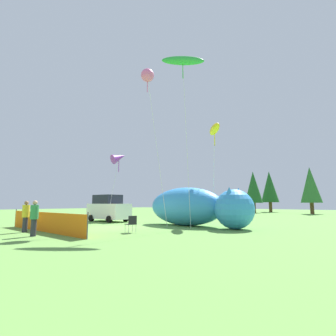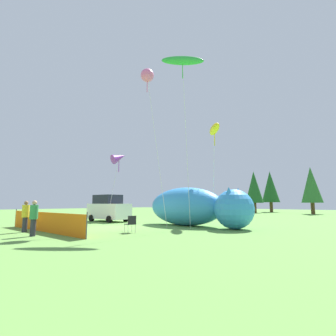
{
  "view_description": "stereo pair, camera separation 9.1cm",
  "coord_description": "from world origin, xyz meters",
  "px_view_note": "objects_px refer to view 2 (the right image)",
  "views": [
    {
      "loc": [
        14.04,
        -10.93,
        1.57
      ],
      "look_at": [
        -0.29,
        5.59,
        4.51
      ],
      "focal_mm": 28.0,
      "sensor_mm": 36.0,
      "label": 1
    },
    {
      "loc": [
        14.11,
        -10.87,
        1.57
      ],
      "look_at": [
        -0.29,
        5.59,
        4.51
      ],
      "focal_mm": 28.0,
      "sensor_mm": 36.0,
      "label": 2
    }
  ],
  "objects_px": {
    "spectator_in_white_shirt": "(25,215)",
    "kite_purple_delta": "(119,158)",
    "parked_car": "(108,209)",
    "kite_pink_octopus": "(147,76)",
    "kite_yellow_hero": "(214,129)",
    "kite_green_fish": "(183,61)",
    "inflatable_cat": "(194,208)",
    "folding_chair": "(131,223)",
    "spectator_in_yellow_shirt": "(34,217)"
  },
  "relations": [
    {
      "from": "spectator_in_white_shirt",
      "to": "kite_purple_delta",
      "type": "relative_size",
      "value": 0.27
    },
    {
      "from": "folding_chair",
      "to": "spectator_in_yellow_shirt",
      "type": "xyz_separation_m",
      "value": [
        -2.46,
        -4.02,
        0.39
      ]
    },
    {
      "from": "inflatable_cat",
      "to": "kite_pink_octopus",
      "type": "distance_m",
      "value": 10.14
    },
    {
      "from": "parked_car",
      "to": "folding_chair",
      "type": "distance_m",
      "value": 9.45
    },
    {
      "from": "inflatable_cat",
      "to": "kite_green_fish",
      "type": "bearing_deg",
      "value": -74.73
    },
    {
      "from": "folding_chair",
      "to": "inflatable_cat",
      "type": "relative_size",
      "value": 0.11
    },
    {
      "from": "folding_chair",
      "to": "kite_yellow_hero",
      "type": "relative_size",
      "value": 0.12
    },
    {
      "from": "kite_purple_delta",
      "to": "spectator_in_yellow_shirt",
      "type": "bearing_deg",
      "value": -61.11
    },
    {
      "from": "parked_car",
      "to": "inflatable_cat",
      "type": "xyz_separation_m",
      "value": [
        8.41,
        1.02,
        0.14
      ]
    },
    {
      "from": "spectator_in_white_shirt",
      "to": "spectator_in_yellow_shirt",
      "type": "relative_size",
      "value": 1.0
    },
    {
      "from": "kite_purple_delta",
      "to": "inflatable_cat",
      "type": "bearing_deg",
      "value": 5.37
    },
    {
      "from": "spectator_in_white_shirt",
      "to": "kite_pink_octopus",
      "type": "xyz_separation_m",
      "value": [
        2.43,
        6.81,
        9.89
      ]
    },
    {
      "from": "kite_pink_octopus",
      "to": "spectator_in_yellow_shirt",
      "type": "bearing_deg",
      "value": -92.18
    },
    {
      "from": "kite_pink_octopus",
      "to": "kite_yellow_hero",
      "type": "xyz_separation_m",
      "value": [
        2.78,
        4.59,
        -3.58
      ]
    },
    {
      "from": "kite_yellow_hero",
      "to": "spectator_in_white_shirt",
      "type": "bearing_deg",
      "value": -114.56
    },
    {
      "from": "inflatable_cat",
      "to": "kite_purple_delta",
      "type": "relative_size",
      "value": 1.36
    },
    {
      "from": "kite_purple_delta",
      "to": "spectator_in_white_shirt",
      "type": "bearing_deg",
      "value": -71.98
    },
    {
      "from": "spectator_in_yellow_shirt",
      "to": "kite_yellow_hero",
      "type": "distance_m",
      "value": 13.74
    },
    {
      "from": "kite_yellow_hero",
      "to": "spectator_in_yellow_shirt",
      "type": "bearing_deg",
      "value": -104.49
    },
    {
      "from": "inflatable_cat",
      "to": "kite_pink_octopus",
      "type": "height_order",
      "value": "kite_pink_octopus"
    },
    {
      "from": "inflatable_cat",
      "to": "kite_green_fish",
      "type": "relative_size",
      "value": 0.71
    },
    {
      "from": "kite_green_fish",
      "to": "folding_chair",
      "type": "bearing_deg",
      "value": -96.81
    },
    {
      "from": "parked_car",
      "to": "kite_pink_octopus",
      "type": "distance_m",
      "value": 11.54
    },
    {
      "from": "parked_car",
      "to": "kite_yellow_hero",
      "type": "height_order",
      "value": "kite_yellow_hero"
    },
    {
      "from": "parked_car",
      "to": "kite_pink_octopus",
      "type": "height_order",
      "value": "kite_pink_octopus"
    },
    {
      "from": "folding_chair",
      "to": "kite_pink_octopus",
      "type": "bearing_deg",
      "value": -40.88
    },
    {
      "from": "folding_chair",
      "to": "inflatable_cat",
      "type": "height_order",
      "value": "inflatable_cat"
    },
    {
      "from": "parked_car",
      "to": "folding_chair",
      "type": "xyz_separation_m",
      "value": [
        8.26,
        -4.56,
        -0.57
      ]
    },
    {
      "from": "folding_chair",
      "to": "kite_purple_delta",
      "type": "xyz_separation_m",
      "value": [
        -7.37,
        4.87,
        5.02
      ]
    },
    {
      "from": "inflatable_cat",
      "to": "spectator_in_white_shirt",
      "type": "distance_m",
      "value": 10.34
    },
    {
      "from": "kite_yellow_hero",
      "to": "kite_pink_octopus",
      "type": "bearing_deg",
      "value": -121.19
    },
    {
      "from": "kite_pink_octopus",
      "to": "parked_car",
      "type": "bearing_deg",
      "value": 167.47
    },
    {
      "from": "parked_car",
      "to": "kite_green_fish",
      "type": "distance_m",
      "value": 13.45
    },
    {
      "from": "spectator_in_white_shirt",
      "to": "kite_pink_octopus",
      "type": "relative_size",
      "value": 0.15
    },
    {
      "from": "folding_chair",
      "to": "spectator_in_white_shirt",
      "type": "relative_size",
      "value": 0.53
    },
    {
      "from": "spectator_in_white_shirt",
      "to": "kite_yellow_hero",
      "type": "relative_size",
      "value": 0.22
    },
    {
      "from": "inflatable_cat",
      "to": "kite_green_fish",
      "type": "xyz_separation_m",
      "value": [
        0.32,
        -1.58,
        10.07
      ]
    },
    {
      "from": "parked_car",
      "to": "kite_yellow_hero",
      "type": "bearing_deg",
      "value": 19.66
    },
    {
      "from": "spectator_in_white_shirt",
      "to": "kite_green_fish",
      "type": "height_order",
      "value": "kite_green_fish"
    },
    {
      "from": "spectator_in_yellow_shirt",
      "to": "kite_green_fish",
      "type": "xyz_separation_m",
      "value": [
        2.94,
        8.02,
        10.38
      ]
    },
    {
      "from": "folding_chair",
      "to": "kite_green_fish",
      "type": "bearing_deg",
      "value": -81.96
    },
    {
      "from": "parked_car",
      "to": "spectator_in_yellow_shirt",
      "type": "relative_size",
      "value": 2.42
    },
    {
      "from": "kite_green_fish",
      "to": "kite_yellow_hero",
      "type": "distance_m",
      "value": 5.57
    },
    {
      "from": "spectator_in_yellow_shirt",
      "to": "kite_yellow_hero",
      "type": "height_order",
      "value": "kite_yellow_hero"
    },
    {
      "from": "kite_pink_octopus",
      "to": "kite_green_fish",
      "type": "bearing_deg",
      "value": 16.48
    },
    {
      "from": "spectator_in_yellow_shirt",
      "to": "inflatable_cat",
      "type": "bearing_deg",
      "value": 74.78
    },
    {
      "from": "parked_car",
      "to": "kite_yellow_hero",
      "type": "relative_size",
      "value": 0.54
    },
    {
      "from": "folding_chair",
      "to": "spectator_in_white_shirt",
      "type": "height_order",
      "value": "spectator_in_white_shirt"
    },
    {
      "from": "folding_chair",
      "to": "kite_purple_delta",
      "type": "height_order",
      "value": "kite_purple_delta"
    },
    {
      "from": "parked_car",
      "to": "spectator_in_white_shirt",
      "type": "height_order",
      "value": "parked_car"
    }
  ]
}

